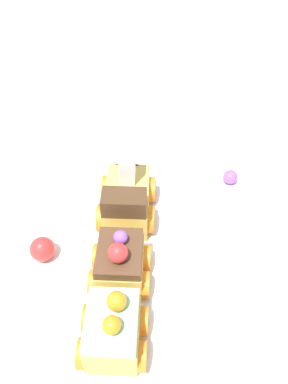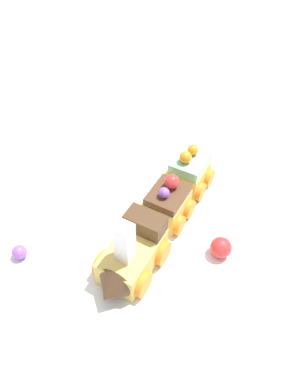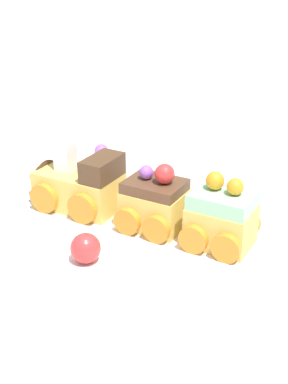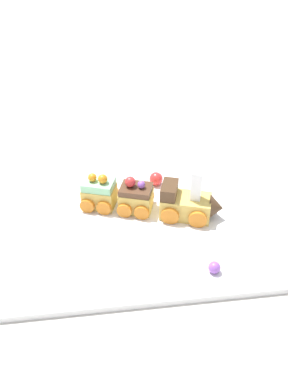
% 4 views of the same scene
% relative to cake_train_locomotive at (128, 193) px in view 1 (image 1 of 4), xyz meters
% --- Properties ---
extents(ground_plane, '(10.00, 10.00, 0.00)m').
position_rel_cake_train_locomotive_xyz_m(ground_plane, '(-0.08, -0.01, -0.04)').
color(ground_plane, beige).
extents(display_board, '(0.76, 0.39, 0.01)m').
position_rel_cake_train_locomotive_xyz_m(display_board, '(-0.08, -0.01, -0.03)').
color(display_board, white).
rests_on(display_board, ground_plane).
extents(cake_train_locomotive, '(0.14, 0.10, 0.11)m').
position_rel_cake_train_locomotive_xyz_m(cake_train_locomotive, '(0.00, 0.00, 0.00)').
color(cake_train_locomotive, '#E0BC56').
rests_on(cake_train_locomotive, display_board).
extents(cake_car_chocolate, '(0.08, 0.09, 0.08)m').
position_rel_cake_train_locomotive_xyz_m(cake_car_chocolate, '(-0.11, 0.03, -0.00)').
color(cake_car_chocolate, '#E0BC56').
rests_on(cake_car_chocolate, display_board).
extents(cake_car_mint, '(0.08, 0.09, 0.08)m').
position_rel_cake_train_locomotive_xyz_m(cake_car_mint, '(-0.18, 0.06, 0.00)').
color(cake_car_mint, '#E0BC56').
rests_on(cake_car_mint, display_board).
extents(gumball_purple, '(0.02, 0.02, 0.02)m').
position_rel_cake_train_locomotive_xyz_m(gumball_purple, '(0.01, -0.16, -0.02)').
color(gumball_purple, '#9956C6').
rests_on(gumball_purple, display_board).
extents(gumball_red, '(0.03, 0.03, 0.03)m').
position_rel_cake_train_locomotive_xyz_m(gumball_red, '(-0.05, 0.12, -0.01)').
color(gumball_red, red).
rests_on(gumball_red, display_board).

